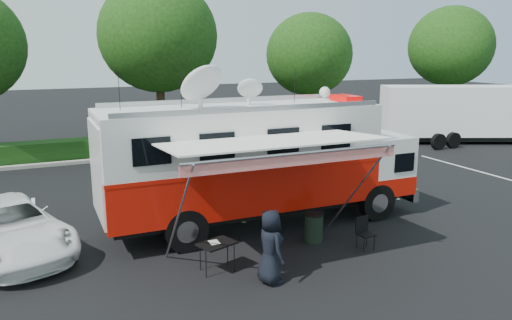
{
  "coord_description": "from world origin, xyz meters",
  "views": [
    {
      "loc": [
        -6.13,
        -13.32,
        5.27
      ],
      "look_at": [
        0.0,
        0.5,
        1.9
      ],
      "focal_mm": 35.0,
      "sensor_mm": 36.0,
      "label": 1
    }
  ],
  "objects_px": {
    "trash_bin": "(314,227)",
    "semi_trailer": "(475,113)",
    "white_suv": "(9,254)",
    "folding_table": "(217,245)",
    "command_truck": "(260,160)"
  },
  "relations": [
    {
      "from": "trash_bin",
      "to": "semi_trailer",
      "type": "relative_size",
      "value": 0.08
    },
    {
      "from": "white_suv",
      "to": "folding_table",
      "type": "relative_size",
      "value": 5.02
    },
    {
      "from": "command_truck",
      "to": "trash_bin",
      "type": "bearing_deg",
      "value": -68.66
    },
    {
      "from": "command_truck",
      "to": "semi_trailer",
      "type": "bearing_deg",
      "value": 24.18
    },
    {
      "from": "folding_table",
      "to": "semi_trailer",
      "type": "relative_size",
      "value": 0.1
    },
    {
      "from": "white_suv",
      "to": "folding_table",
      "type": "xyz_separation_m",
      "value": [
        4.66,
        -3.22,
        0.69
      ]
    },
    {
      "from": "white_suv",
      "to": "semi_trailer",
      "type": "bearing_deg",
      "value": -2.09
    },
    {
      "from": "command_truck",
      "to": "trash_bin",
      "type": "relative_size",
      "value": 11.9
    },
    {
      "from": "white_suv",
      "to": "folding_table",
      "type": "height_order",
      "value": "folding_table"
    },
    {
      "from": "white_suv",
      "to": "semi_trailer",
      "type": "distance_m",
      "value": 25.06
    },
    {
      "from": "folding_table",
      "to": "semi_trailer",
      "type": "height_order",
      "value": "semi_trailer"
    },
    {
      "from": "command_truck",
      "to": "folding_table",
      "type": "distance_m",
      "value": 3.8
    },
    {
      "from": "command_truck",
      "to": "folding_table",
      "type": "relative_size",
      "value": 9.59
    },
    {
      "from": "trash_bin",
      "to": "white_suv",
      "type": "bearing_deg",
      "value": 162.25
    },
    {
      "from": "command_truck",
      "to": "semi_trailer",
      "type": "relative_size",
      "value": 0.93
    }
  ]
}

